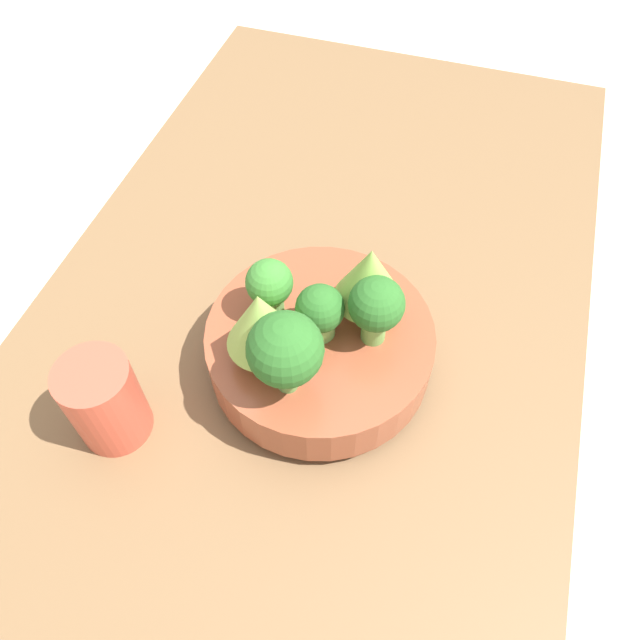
{
  "coord_description": "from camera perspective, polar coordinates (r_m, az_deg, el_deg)",
  "views": [
    {
      "loc": [
        -0.37,
        -0.14,
        0.6
      ],
      "look_at": [
        -0.04,
        -0.04,
        0.11
      ],
      "focal_mm": 35.0,
      "sensor_mm": 36.0,
      "label": 1
    }
  ],
  "objects": [
    {
      "name": "broccoli_floret_front",
      "position": [
        0.57,
        5.17,
        1.23
      ],
      "size": [
        0.05,
        0.05,
        0.08
      ],
      "color": "#6BA34C",
      "rests_on": "bowl"
    },
    {
      "name": "bowl",
      "position": [
        0.63,
        0.0,
        -2.48
      ],
      "size": [
        0.23,
        0.23,
        0.06
      ],
      "color": "brown",
      "rests_on": "table"
    },
    {
      "name": "cup",
      "position": [
        0.62,
        -19.08,
        -7.03
      ],
      "size": [
        0.07,
        0.07,
        0.1
      ],
      "color": "#C64C38",
      "rests_on": "table"
    },
    {
      "name": "table",
      "position": [
        0.7,
        -1.86,
        -1.72
      ],
      "size": [
        1.15,
        0.61,
        0.03
      ],
      "color": "brown",
      "rests_on": "ground_plane"
    },
    {
      "name": "romanesco_piece_near",
      "position": [
        0.59,
        4.62,
        4.18
      ],
      "size": [
        0.07,
        0.07,
        0.09
      ],
      "color": "#609347",
      "rests_on": "bowl"
    },
    {
      "name": "broccoli_floret_back",
      "position": [
        0.6,
        -4.63,
        3.17
      ],
      "size": [
        0.05,
        0.05,
        0.07
      ],
      "color": "#6BA34C",
      "rests_on": "bowl"
    },
    {
      "name": "broccoli_floret_left",
      "position": [
        0.53,
        -3.2,
        -2.79
      ],
      "size": [
        0.07,
        0.07,
        0.09
      ],
      "color": "#609347",
      "rests_on": "bowl"
    },
    {
      "name": "romanesco_piece_far",
      "position": [
        0.55,
        -5.45,
        -0.09
      ],
      "size": [
        0.07,
        0.07,
        0.09
      ],
      "color": "#6BA34C",
      "rests_on": "bowl"
    },
    {
      "name": "ground_plane",
      "position": [
        0.72,
        -1.83,
        -2.41
      ],
      "size": [
        6.0,
        6.0,
        0.0
      ],
      "primitive_type": "plane",
      "color": "beige"
    },
    {
      "name": "broccoli_floret_center",
      "position": [
        0.59,
        0.0,
        0.81
      ],
      "size": [
        0.05,
        0.05,
        0.06
      ],
      "color": "#7AB256",
      "rests_on": "bowl"
    }
  ]
}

